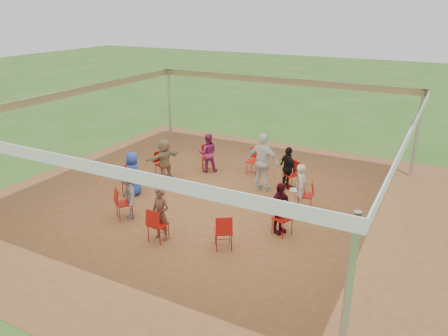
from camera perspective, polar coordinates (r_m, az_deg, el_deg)
The scene contains 24 objects.
ground at distance 13.21m, azimuth -1.30°, elevation -4.40°, with size 80.00×80.00×0.00m, color #305B1C.
dirt_patch at distance 13.20m, azimuth -1.30°, elevation -4.37°, with size 13.00×13.00×0.00m, color brown.
tent at distance 12.39m, azimuth -1.39°, elevation 5.59°, with size 10.33×10.33×3.00m.
chair_0 at distance 12.72m, azimuth 10.53°, elevation -3.55°, with size 0.42×0.44×0.90m, color #AC110A, non-canonical shape.
chair_1 at distance 14.19m, azimuth 8.71°, elevation -0.84°, with size 0.42×0.44×0.90m, color #AC110A, non-canonical shape.
chair_2 at distance 15.22m, azimuth 3.92°, elevation 0.84°, with size 0.42×0.44×0.90m, color #AC110A, non-canonical shape.
chair_3 at distance 15.52m, azimuth -2.15°, elevation 1.27°, with size 0.42×0.44×0.90m, color #AC110A, non-canonical shape.
chair_4 at distance 15.02m, azimuth -8.01°, elevation 0.41°, with size 0.42×0.44×0.90m, color #AC110A, non-canonical shape.
chair_5 at distance 13.84m, azimuth -12.18°, elevation -1.64°, with size 0.42×0.44×0.90m, color #AC110A, non-canonical shape.
chair_6 at distance 12.33m, azimuth -12.91°, elevation -4.53°, with size 0.42×0.44×0.90m, color #AC110A, non-canonical shape.
chair_7 at distance 11.05m, azimuth -8.60°, elevation -7.32°, with size 0.42×0.44×0.90m, color #AC110A, non-canonical shape.
chair_8 at distance 10.62m, azimuth -0.10°, elevation -8.27°, with size 0.42×0.44×0.90m, color #AC110A, non-canonical shape.
chair_9 at distance 11.32m, azimuth 7.64°, elevation -6.55°, with size 0.42×0.44×0.90m, color #AC110A, non-canonical shape.
person_seated_0 at distance 12.63m, azimuth 10.06°, elevation -2.48°, with size 0.50×0.33×1.38m, color #B9B7A5.
person_seated_1 at distance 14.04m, azimuth 8.34°, elevation 0.02°, with size 0.81×0.41×1.38m, color black.
person_seated_2 at distance 15.32m, azimuth -2.13°, elevation 2.00°, with size 0.67×0.39×1.38m, color #832157.
person_seated_3 at distance 14.84m, azimuth -7.80°, elevation 1.19°, with size 1.28×0.48×1.38m, color #8D7959.
person_seated_4 at distance 13.71m, azimuth -11.80°, elevation -0.73°, with size 0.67×0.38×1.38m, color #213DA1.
person_seated_5 at distance 12.25m, azimuth -12.45°, elevation -3.40°, with size 0.89×0.44×1.38m, color slate.
person_seated_6 at distance 11.02m, azimuth -8.28°, elevation -5.94°, with size 0.50×0.33×1.38m, color brown.
person_seated_7 at distance 11.28m, azimuth 7.23°, elevation -5.23°, with size 0.81×0.41×1.38m, color #390812.
standing_person at distance 13.69m, azimuth 5.10°, elevation 0.73°, with size 1.10×0.56×1.88m, color silver.
cable_coil at distance 13.47m, azimuth 0.79°, elevation -3.78°, with size 0.38×0.38×0.03m.
laptop at distance 12.65m, azimuth 9.30°, elevation -2.63°, with size 0.31×0.36×0.21m.
Camera 1 is at (5.87, -10.44, 5.57)m, focal length 35.00 mm.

